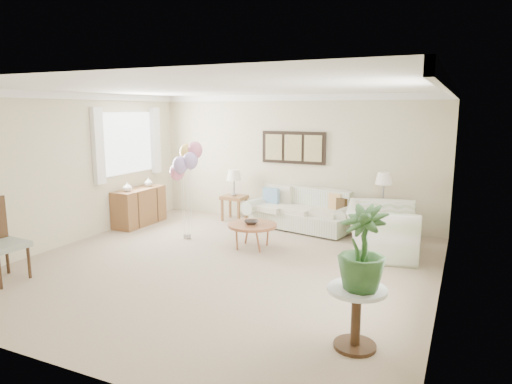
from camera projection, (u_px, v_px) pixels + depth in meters
ground_plane at (223, 266)px, 6.81m from camera, size 6.00×6.00×0.00m
room_shell at (218, 157)px, 6.65m from camera, size 6.04×6.04×2.60m
wall_art_triptych at (293, 148)px, 9.18m from camera, size 1.35×0.06×0.65m
sofa at (302, 213)px, 8.93m from camera, size 2.29×1.18×0.79m
end_table_left at (234, 200)px, 9.57m from camera, size 0.48×0.44×0.53m
end_table_right at (382, 207)px, 8.33m from camera, size 0.59×0.54×0.65m
lamp_left at (234, 176)px, 9.48m from camera, size 0.31×0.31×0.55m
lamp_right at (384, 179)px, 8.24m from camera, size 0.31×0.31×0.54m
coffee_table at (252, 226)px, 7.65m from camera, size 0.83×0.83×0.42m
decor_bowl at (251, 222)px, 7.63m from camera, size 0.32×0.32×0.06m
armchair at (382, 230)px, 7.29m from camera, size 1.28×1.41×0.81m
side_table at (357, 303)px, 4.40m from camera, size 0.57×0.57×0.62m
potted_plant at (362, 248)px, 4.27m from camera, size 0.58×0.58×0.81m
credenza at (139, 207)px, 9.23m from camera, size 0.46×1.20×0.74m
vase_white at (127, 187)px, 8.83m from camera, size 0.22×0.22×0.18m
vase_sage at (149, 182)px, 9.41m from camera, size 0.20×0.20×0.18m
balloon_cluster at (186, 161)px, 8.01m from camera, size 0.55×0.50×1.76m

